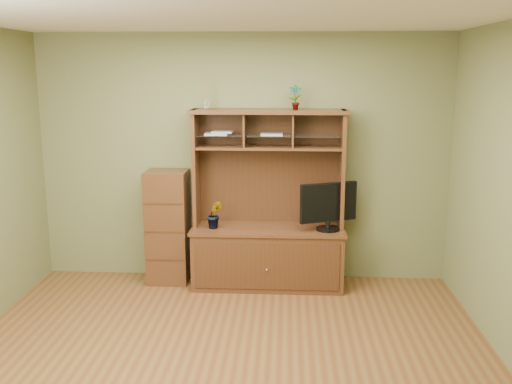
{
  "coord_description": "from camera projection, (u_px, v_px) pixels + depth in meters",
  "views": [
    {
      "loc": [
        0.49,
        -4.18,
        2.31
      ],
      "look_at": [
        0.19,
        1.2,
        1.15
      ],
      "focal_mm": 40.0,
      "sensor_mm": 36.0,
      "label": 1
    }
  ],
  "objects": [
    {
      "name": "side_cabinet",
      "position": [
        168.0,
        227.0,
        6.24
      ],
      "size": [
        0.44,
        0.41,
        1.24
      ],
      "color": "#402212",
      "rests_on": "room"
    },
    {
      "name": "top_plant",
      "position": [
        295.0,
        97.0,
        5.9
      ],
      "size": [
        0.14,
        0.1,
        0.26
      ],
      "primitive_type": "imported",
      "rotation": [
        0.0,
        0.0,
        -0.06
      ],
      "color": "#255F21",
      "rests_on": "media_hutch"
    },
    {
      "name": "reed_diffuser",
      "position": [
        206.0,
        98.0,
        5.95
      ],
      "size": [
        0.06,
        0.06,
        0.29
      ],
      "color": "silver",
      "rests_on": "media_hutch"
    },
    {
      "name": "room",
      "position": [
        222.0,
        199.0,
        4.31
      ],
      "size": [
        4.54,
        4.04,
        2.74
      ],
      "color": "brown",
      "rests_on": "ground"
    },
    {
      "name": "magazines",
      "position": [
        236.0,
        133.0,
        6.01
      ],
      "size": [
        0.83,
        0.19,
        0.04
      ],
      "color": "#B6B7BC",
      "rests_on": "media_hutch"
    },
    {
      "name": "orchid_plant",
      "position": [
        215.0,
        215.0,
        6.05
      ],
      "size": [
        0.19,
        0.16,
        0.3
      ],
      "primitive_type": "imported",
      "rotation": [
        0.0,
        0.0,
        0.14
      ],
      "color": "#24561D",
      "rests_on": "media_hutch"
    },
    {
      "name": "media_hutch",
      "position": [
        268.0,
        238.0,
        6.16
      ],
      "size": [
        1.66,
        0.61,
        1.9
      ],
      "color": "#402212",
      "rests_on": "room"
    },
    {
      "name": "monitor",
      "position": [
        328.0,
        205.0,
        5.96
      ],
      "size": [
        0.61,
        0.3,
        0.51
      ],
      "rotation": [
        0.0,
        0.0,
        0.4
      ],
      "color": "black",
      "rests_on": "media_hutch"
    }
  ]
}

